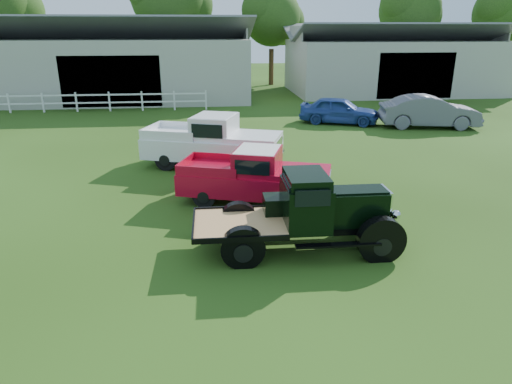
{
  "coord_description": "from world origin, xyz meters",
  "views": [
    {
      "loc": [
        -0.95,
        -9.5,
        4.93
      ],
      "look_at": [
        0.2,
        1.2,
        1.05
      ],
      "focal_mm": 32.0,
      "sensor_mm": 36.0,
      "label": 1
    }
  ],
  "objects_px": {
    "vintage_flatbed": "(301,212)",
    "misc_car_grey": "(429,112)",
    "misc_car_blue": "(339,110)",
    "red_pickup": "(255,175)",
    "white_pickup": "(212,142)"
  },
  "relations": [
    {
      "from": "vintage_flatbed",
      "to": "white_pickup",
      "type": "distance_m",
      "value": 7.31
    },
    {
      "from": "vintage_flatbed",
      "to": "misc_car_grey",
      "type": "relative_size",
      "value": 0.94
    },
    {
      "from": "vintage_flatbed",
      "to": "misc_car_blue",
      "type": "distance_m",
      "value": 15.45
    },
    {
      "from": "misc_car_grey",
      "to": "vintage_flatbed",
      "type": "bearing_deg",
      "value": 154.52
    },
    {
      "from": "misc_car_blue",
      "to": "misc_car_grey",
      "type": "xyz_separation_m",
      "value": [
        4.37,
        -1.52,
        0.1
      ]
    },
    {
      "from": "vintage_flatbed",
      "to": "white_pickup",
      "type": "relative_size",
      "value": 0.9
    },
    {
      "from": "red_pickup",
      "to": "misc_car_blue",
      "type": "bearing_deg",
      "value": 80.89
    },
    {
      "from": "red_pickup",
      "to": "misc_car_blue",
      "type": "height_order",
      "value": "red_pickup"
    },
    {
      "from": "vintage_flatbed",
      "to": "misc_car_blue",
      "type": "bearing_deg",
      "value": 71.38
    },
    {
      "from": "white_pickup",
      "to": "red_pickup",
      "type": "bearing_deg",
      "value": -54.15
    },
    {
      "from": "red_pickup",
      "to": "misc_car_blue",
      "type": "distance_m",
      "value": 12.8
    },
    {
      "from": "white_pickup",
      "to": "misc_car_blue",
      "type": "bearing_deg",
      "value": 66.17
    },
    {
      "from": "vintage_flatbed",
      "to": "red_pickup",
      "type": "relative_size",
      "value": 1.03
    },
    {
      "from": "vintage_flatbed",
      "to": "misc_car_grey",
      "type": "xyz_separation_m",
      "value": [
        9.43,
        13.07,
        -0.11
      ]
    },
    {
      "from": "vintage_flatbed",
      "to": "misc_car_grey",
      "type": "distance_m",
      "value": 16.12
    }
  ]
}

